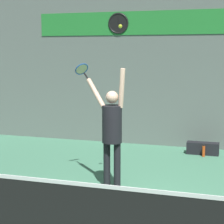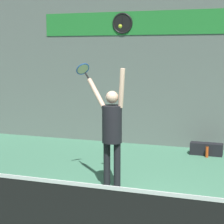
{
  "view_description": "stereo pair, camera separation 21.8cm",
  "coord_description": "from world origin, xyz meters",
  "px_view_note": "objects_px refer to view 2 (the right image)",
  "views": [
    {
      "loc": [
        1.63,
        -5.86,
        2.57
      ],
      "look_at": [
        -0.55,
        1.23,
        1.47
      ],
      "focal_mm": 65.0,
      "sensor_mm": 36.0,
      "label": 1
    },
    {
      "loc": [
        1.83,
        -5.79,
        2.57
      ],
      "look_at": [
        -0.55,
        1.23,
        1.47
      ],
      "focal_mm": 65.0,
      "sensor_mm": 36.0,
      "label": 2
    }
  ],
  "objects_px": {
    "scoreboard_clock": "(122,23)",
    "tennis_ball": "(120,26)",
    "tennis_racket": "(83,70)",
    "equipment_bag": "(206,149)",
    "water_bottle": "(207,152)",
    "tennis_player": "(112,128)"
  },
  "relations": [
    {
      "from": "scoreboard_clock",
      "to": "water_bottle",
      "type": "distance_m",
      "value": 4.13
    },
    {
      "from": "tennis_player",
      "to": "tennis_racket",
      "type": "height_order",
      "value": "tennis_racket"
    },
    {
      "from": "tennis_player",
      "to": "water_bottle",
      "type": "height_order",
      "value": "tennis_player"
    },
    {
      "from": "tennis_player",
      "to": "water_bottle",
      "type": "relative_size",
      "value": 7.48
    },
    {
      "from": "tennis_racket",
      "to": "tennis_ball",
      "type": "relative_size",
      "value": 5.45
    },
    {
      "from": "equipment_bag",
      "to": "tennis_racket",
      "type": "bearing_deg",
      "value": -129.72
    },
    {
      "from": "tennis_player",
      "to": "tennis_racket",
      "type": "bearing_deg",
      "value": 147.51
    },
    {
      "from": "scoreboard_clock",
      "to": "tennis_racket",
      "type": "xyz_separation_m",
      "value": [
        0.2,
        -3.29,
        -1.13
      ]
    },
    {
      "from": "tennis_racket",
      "to": "tennis_ball",
      "type": "bearing_deg",
      "value": -29.28
    },
    {
      "from": "tennis_racket",
      "to": "water_bottle",
      "type": "height_order",
      "value": "tennis_racket"
    },
    {
      "from": "scoreboard_clock",
      "to": "tennis_racket",
      "type": "height_order",
      "value": "scoreboard_clock"
    },
    {
      "from": "tennis_player",
      "to": "tennis_ball",
      "type": "bearing_deg",
      "value": -12.45
    },
    {
      "from": "water_bottle",
      "to": "equipment_bag",
      "type": "height_order",
      "value": "equipment_bag"
    },
    {
      "from": "tennis_ball",
      "to": "equipment_bag",
      "type": "distance_m",
      "value": 4.48
    },
    {
      "from": "scoreboard_clock",
      "to": "tennis_ball",
      "type": "height_order",
      "value": "scoreboard_clock"
    },
    {
      "from": "tennis_player",
      "to": "equipment_bag",
      "type": "height_order",
      "value": "tennis_player"
    },
    {
      "from": "tennis_racket",
      "to": "equipment_bag",
      "type": "height_order",
      "value": "tennis_racket"
    },
    {
      "from": "scoreboard_clock",
      "to": "tennis_racket",
      "type": "distance_m",
      "value": 3.48
    },
    {
      "from": "tennis_player",
      "to": "water_bottle",
      "type": "distance_m",
      "value": 3.44
    },
    {
      "from": "water_bottle",
      "to": "tennis_ball",
      "type": "bearing_deg",
      "value": -113.93
    },
    {
      "from": "scoreboard_clock",
      "to": "equipment_bag",
      "type": "bearing_deg",
      "value": -14.4
    },
    {
      "from": "equipment_bag",
      "to": "scoreboard_clock",
      "type": "bearing_deg",
      "value": 165.6
    }
  ]
}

